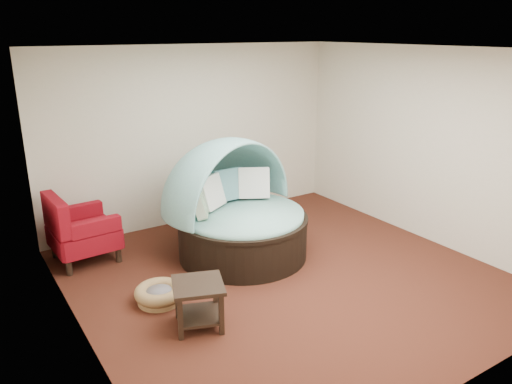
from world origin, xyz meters
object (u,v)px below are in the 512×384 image
canopy_daybed (237,203)px  red_armchair (79,230)px  pet_basket (159,294)px  side_table (198,298)px

canopy_daybed → red_armchair: (-1.90, 0.95, -0.31)m
canopy_daybed → red_armchair: bearing=137.5°
canopy_daybed → pet_basket: bearing=-171.9°
red_armchair → side_table: red_armchair is taller
pet_basket → side_table: 0.74m
canopy_daybed → red_armchair: size_ratio=2.33×
canopy_daybed → pet_basket: size_ratio=3.14×
canopy_daybed → side_table: (-1.27, -1.33, -0.43)m
red_armchair → side_table: (0.63, -2.28, -0.12)m
red_armchair → pet_basket: bearing=-76.9°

